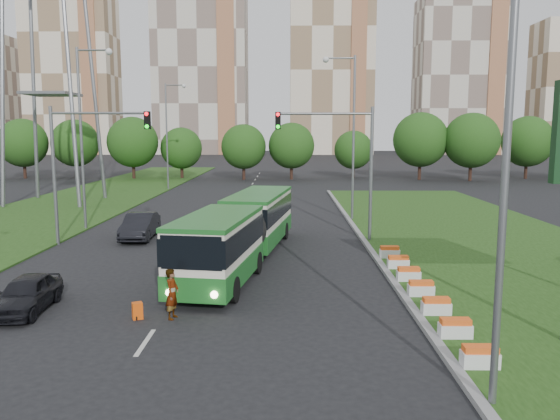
{
  "coord_description": "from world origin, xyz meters",
  "views": [
    {
      "loc": [
        1.41,
        -22.22,
        6.48
      ],
      "look_at": [
        1.08,
        5.24,
        2.6
      ],
      "focal_mm": 35.0,
      "sensor_mm": 36.0,
      "label": 1
    }
  ],
  "objects_px": {
    "traffic_mast_median": "(344,152)",
    "traffic_mast_left": "(81,153)",
    "pedestrian": "(172,294)",
    "car_left_far": "(140,226)",
    "car_left_near": "(27,294)",
    "shopping_trolley": "(137,311)",
    "articulated_bus": "(241,230)"
  },
  "relations": [
    {
      "from": "shopping_trolley",
      "to": "articulated_bus",
      "type": "bearing_deg",
      "value": 46.91
    },
    {
      "from": "traffic_mast_left",
      "to": "pedestrian",
      "type": "xyz_separation_m",
      "value": [
        7.78,
        -12.77,
        -4.45
      ]
    },
    {
      "from": "traffic_mast_median",
      "to": "traffic_mast_left",
      "type": "relative_size",
      "value": 1.0
    },
    {
      "from": "car_left_near",
      "to": "shopping_trolley",
      "type": "bearing_deg",
      "value": -12.82
    },
    {
      "from": "traffic_mast_left",
      "to": "car_left_near",
      "type": "bearing_deg",
      "value": -79.26
    },
    {
      "from": "articulated_bus",
      "to": "traffic_mast_median",
      "type": "bearing_deg",
      "value": 50.78
    },
    {
      "from": "car_left_far",
      "to": "traffic_mast_left",
      "type": "bearing_deg",
      "value": -148.23
    },
    {
      "from": "traffic_mast_median",
      "to": "car_left_near",
      "type": "xyz_separation_m",
      "value": [
        -12.87,
        -13.05,
        -4.69
      ]
    },
    {
      "from": "traffic_mast_left",
      "to": "car_left_far",
      "type": "height_order",
      "value": "traffic_mast_left"
    },
    {
      "from": "car_left_near",
      "to": "pedestrian",
      "type": "xyz_separation_m",
      "value": [
        5.5,
        -0.71,
        0.23
      ]
    },
    {
      "from": "traffic_mast_median",
      "to": "articulated_bus",
      "type": "relative_size",
      "value": 0.49
    },
    {
      "from": "traffic_mast_left",
      "to": "car_left_near",
      "type": "height_order",
      "value": "traffic_mast_left"
    },
    {
      "from": "traffic_mast_median",
      "to": "car_left_far",
      "type": "height_order",
      "value": "traffic_mast_median"
    },
    {
      "from": "traffic_mast_median",
      "to": "shopping_trolley",
      "type": "relative_size",
      "value": 13.5
    },
    {
      "from": "traffic_mast_median",
      "to": "traffic_mast_left",
      "type": "bearing_deg",
      "value": -176.23
    },
    {
      "from": "traffic_mast_left",
      "to": "car_left_near",
      "type": "xyz_separation_m",
      "value": [
        2.29,
        -12.05,
        -4.69
      ]
    },
    {
      "from": "articulated_bus",
      "to": "car_left_near",
      "type": "height_order",
      "value": "articulated_bus"
    },
    {
      "from": "traffic_mast_median",
      "to": "traffic_mast_left",
      "type": "distance_m",
      "value": 15.19
    },
    {
      "from": "car_left_near",
      "to": "car_left_far",
      "type": "relative_size",
      "value": 0.82
    },
    {
      "from": "traffic_mast_median",
      "to": "traffic_mast_left",
      "type": "xyz_separation_m",
      "value": [
        -15.16,
        -1.0,
        0.0
      ]
    },
    {
      "from": "car_left_near",
      "to": "shopping_trolley",
      "type": "xyz_separation_m",
      "value": [
        4.27,
        -0.77,
        -0.37
      ]
    },
    {
      "from": "car_left_far",
      "to": "pedestrian",
      "type": "height_order",
      "value": "pedestrian"
    },
    {
      "from": "pedestrian",
      "to": "car_left_far",
      "type": "bearing_deg",
      "value": 29.27
    },
    {
      "from": "car_left_near",
      "to": "shopping_trolley",
      "type": "relative_size",
      "value": 6.59
    },
    {
      "from": "articulated_bus",
      "to": "pedestrian",
      "type": "relative_size",
      "value": 9.12
    },
    {
      "from": "traffic_mast_median",
      "to": "car_left_far",
      "type": "xyz_separation_m",
      "value": [
        -12.42,
        0.86,
        -4.56
      ]
    },
    {
      "from": "car_left_near",
      "to": "traffic_mast_left",
      "type": "bearing_deg",
      "value": 98.17
    },
    {
      "from": "traffic_mast_left",
      "to": "car_left_near",
      "type": "distance_m",
      "value": 13.13
    },
    {
      "from": "articulated_bus",
      "to": "shopping_trolley",
      "type": "bearing_deg",
      "value": -100.09
    },
    {
      "from": "traffic_mast_left",
      "to": "car_left_far",
      "type": "distance_m",
      "value": 5.64
    },
    {
      "from": "traffic_mast_left",
      "to": "articulated_bus",
      "type": "height_order",
      "value": "traffic_mast_left"
    },
    {
      "from": "traffic_mast_median",
      "to": "car_left_near",
      "type": "height_order",
      "value": "traffic_mast_median"
    }
  ]
}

